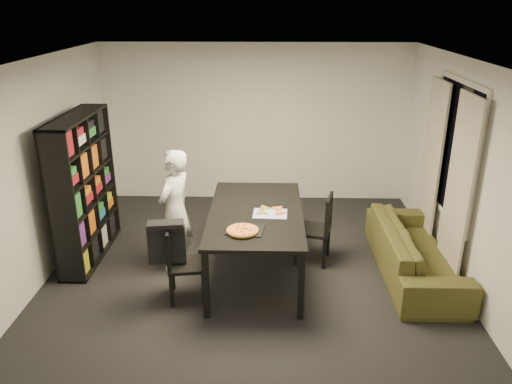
{
  "coord_description": "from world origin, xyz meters",
  "views": [
    {
      "loc": [
        0.21,
        -5.32,
        3.22
      ],
      "look_at": [
        0.07,
        0.28,
        1.05
      ],
      "focal_mm": 35.0,
      "sensor_mm": 36.0,
      "label": 1
    }
  ],
  "objects_px": {
    "bookshelf": "(84,189)",
    "person": "(175,211)",
    "dining_table": "(256,217)",
    "sofa": "(415,251)",
    "baking_tray": "(245,230)",
    "pepperoni_pizza": "(243,230)",
    "chair_left": "(179,258)",
    "chair_right": "(320,224)"
  },
  "relations": [
    {
      "from": "bookshelf",
      "to": "person",
      "type": "xyz_separation_m",
      "value": [
        1.22,
        -0.29,
        -0.17
      ]
    },
    {
      "from": "bookshelf",
      "to": "dining_table",
      "type": "height_order",
      "value": "bookshelf"
    },
    {
      "from": "person",
      "to": "sofa",
      "type": "xyz_separation_m",
      "value": [
        2.98,
        -0.08,
        -0.47
      ]
    },
    {
      "from": "bookshelf",
      "to": "baking_tray",
      "type": "relative_size",
      "value": 4.75
    },
    {
      "from": "baking_tray",
      "to": "pepperoni_pizza",
      "type": "distance_m",
      "value": 0.07
    },
    {
      "from": "person",
      "to": "pepperoni_pizza",
      "type": "relative_size",
      "value": 4.46
    },
    {
      "from": "pepperoni_pizza",
      "to": "sofa",
      "type": "relative_size",
      "value": 0.17
    },
    {
      "from": "chair_left",
      "to": "pepperoni_pizza",
      "type": "bearing_deg",
      "value": -98.33
    },
    {
      "from": "chair_left",
      "to": "person",
      "type": "height_order",
      "value": "person"
    },
    {
      "from": "chair_right",
      "to": "person",
      "type": "xyz_separation_m",
      "value": [
        -1.82,
        -0.19,
        0.25
      ]
    },
    {
      "from": "sofa",
      "to": "pepperoni_pizza",
      "type": "bearing_deg",
      "value": 106.81
    },
    {
      "from": "dining_table",
      "to": "baking_tray",
      "type": "bearing_deg",
      "value": -100.97
    },
    {
      "from": "chair_right",
      "to": "pepperoni_pizza",
      "type": "xyz_separation_m",
      "value": [
        -0.94,
        -0.91,
        0.34
      ]
    },
    {
      "from": "dining_table",
      "to": "chair_left",
      "type": "height_order",
      "value": "chair_left"
    },
    {
      "from": "dining_table",
      "to": "bookshelf",
      "type": "bearing_deg",
      "value": 169.31
    },
    {
      "from": "chair_right",
      "to": "person",
      "type": "height_order",
      "value": "person"
    },
    {
      "from": "chair_left",
      "to": "sofa",
      "type": "relative_size",
      "value": 0.42
    },
    {
      "from": "person",
      "to": "baking_tray",
      "type": "distance_m",
      "value": 1.12
    },
    {
      "from": "bookshelf",
      "to": "dining_table",
      "type": "bearing_deg",
      "value": -10.69
    },
    {
      "from": "bookshelf",
      "to": "chair_left",
      "type": "relative_size",
      "value": 2.13
    },
    {
      "from": "baking_tray",
      "to": "bookshelf",
      "type": "bearing_deg",
      "value": 156.01
    },
    {
      "from": "baking_tray",
      "to": "pepperoni_pizza",
      "type": "relative_size",
      "value": 1.14
    },
    {
      "from": "chair_left",
      "to": "chair_right",
      "type": "height_order",
      "value": "chair_right"
    },
    {
      "from": "chair_left",
      "to": "chair_right",
      "type": "relative_size",
      "value": 0.96
    },
    {
      "from": "dining_table",
      "to": "sofa",
      "type": "distance_m",
      "value": 2.03
    },
    {
      "from": "chair_left",
      "to": "dining_table",
      "type": "bearing_deg",
      "value": -63.74
    },
    {
      "from": "chair_right",
      "to": "baking_tray",
      "type": "xyz_separation_m",
      "value": [
        -0.92,
        -0.85,
        0.32
      ]
    },
    {
      "from": "bookshelf",
      "to": "chair_right",
      "type": "relative_size",
      "value": 2.06
    },
    {
      "from": "chair_left",
      "to": "chair_right",
      "type": "xyz_separation_m",
      "value": [
        1.66,
        0.91,
        0.02
      ]
    },
    {
      "from": "dining_table",
      "to": "baking_tray",
      "type": "xyz_separation_m",
      "value": [
        -0.1,
        -0.52,
        0.08
      ]
    },
    {
      "from": "person",
      "to": "baking_tray",
      "type": "relative_size",
      "value": 3.9
    },
    {
      "from": "baking_tray",
      "to": "chair_left",
      "type": "bearing_deg",
      "value": -175.2
    },
    {
      "from": "chair_right",
      "to": "chair_left",
      "type": "bearing_deg",
      "value": -47.11
    },
    {
      "from": "person",
      "to": "sofa",
      "type": "relative_size",
      "value": 0.74
    },
    {
      "from": "chair_left",
      "to": "sofa",
      "type": "distance_m",
      "value": 2.9
    },
    {
      "from": "person",
      "to": "baking_tray",
      "type": "height_order",
      "value": "person"
    },
    {
      "from": "dining_table",
      "to": "pepperoni_pizza",
      "type": "relative_size",
      "value": 5.75
    },
    {
      "from": "chair_left",
      "to": "person",
      "type": "distance_m",
      "value": 0.78
    },
    {
      "from": "pepperoni_pizza",
      "to": "baking_tray",
      "type": "bearing_deg",
      "value": 65.57
    },
    {
      "from": "person",
      "to": "chair_right",
      "type": "bearing_deg",
      "value": 119.62
    },
    {
      "from": "chair_left",
      "to": "pepperoni_pizza",
      "type": "xyz_separation_m",
      "value": [
        0.72,
        0.0,
        0.36
      ]
    },
    {
      "from": "chair_left",
      "to": "person",
      "type": "relative_size",
      "value": 0.57
    }
  ]
}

